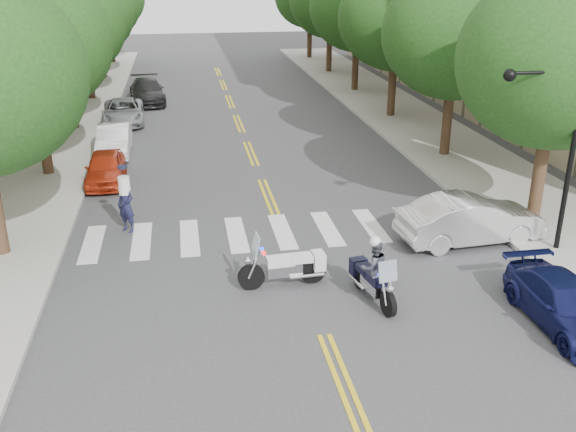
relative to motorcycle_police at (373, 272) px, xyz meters
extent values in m
plane|color=#38383A|center=(-1.64, -1.53, -0.83)|extent=(140.00, 140.00, 0.00)
cube|color=#9E9991|center=(-11.14, 20.47, -0.76)|extent=(5.00, 60.00, 0.15)
cube|color=#9E9991|center=(7.86, 20.47, -0.76)|extent=(5.00, 60.00, 0.15)
cylinder|color=#382316|center=(-10.44, 12.47, 0.83)|extent=(0.44, 0.44, 3.32)
ellipsoid|color=#194012|center=(-10.44, 12.47, 4.73)|extent=(6.40, 6.40, 5.76)
cylinder|color=#382316|center=(-10.44, 20.47, 0.83)|extent=(0.44, 0.44, 3.32)
ellipsoid|color=#194012|center=(-10.44, 20.47, 4.73)|extent=(6.40, 6.40, 5.76)
cylinder|color=#382316|center=(-10.44, 28.47, 0.83)|extent=(0.44, 0.44, 3.32)
ellipsoid|color=#194012|center=(-10.44, 28.47, 4.73)|extent=(6.40, 6.40, 5.76)
cylinder|color=#382316|center=(-10.44, 36.47, 0.83)|extent=(0.44, 0.44, 3.32)
ellipsoid|color=#194012|center=(-10.44, 36.47, 4.73)|extent=(6.40, 6.40, 5.76)
cylinder|color=#382316|center=(-10.44, 44.47, 0.83)|extent=(0.44, 0.44, 3.32)
cylinder|color=#382316|center=(7.16, 4.47, 0.83)|extent=(0.44, 0.44, 3.32)
ellipsoid|color=#194012|center=(7.16, 4.47, 4.73)|extent=(6.40, 6.40, 5.76)
cylinder|color=#382316|center=(7.16, 12.47, 0.83)|extent=(0.44, 0.44, 3.32)
ellipsoid|color=#194012|center=(7.16, 12.47, 4.73)|extent=(6.40, 6.40, 5.76)
cylinder|color=#382316|center=(7.16, 20.47, 0.83)|extent=(0.44, 0.44, 3.32)
ellipsoid|color=#194012|center=(7.16, 20.47, 4.73)|extent=(6.40, 6.40, 5.76)
cylinder|color=#382316|center=(7.16, 28.47, 0.83)|extent=(0.44, 0.44, 3.32)
ellipsoid|color=#194012|center=(7.16, 28.47, 4.73)|extent=(6.40, 6.40, 5.76)
cylinder|color=#382316|center=(7.16, 36.47, 0.83)|extent=(0.44, 0.44, 3.32)
ellipsoid|color=#194012|center=(7.16, 36.47, 4.73)|extent=(6.40, 6.40, 5.76)
cylinder|color=#382316|center=(7.16, 44.47, 0.83)|extent=(0.44, 0.44, 3.32)
cylinder|color=black|center=(6.56, 1.97, 2.17)|extent=(0.16, 0.16, 6.00)
cylinder|color=black|center=(5.36, 1.97, 4.77)|extent=(2.40, 0.10, 0.10)
sphere|color=black|center=(4.26, 1.97, 4.72)|extent=(0.36, 0.36, 0.36)
cylinder|color=black|center=(0.17, -0.90, -0.49)|extent=(0.27, 0.70, 0.69)
cylinder|color=black|center=(-0.13, 0.69, -0.49)|extent=(0.31, 0.71, 0.69)
cube|color=silver|center=(0.01, -0.05, -0.38)|extent=(0.49, 0.95, 0.32)
cube|color=black|center=(0.03, -0.15, -0.13)|extent=(0.49, 0.76, 0.22)
cube|color=black|center=(-0.07, 0.39, -0.11)|extent=(0.50, 0.62, 0.16)
cube|color=black|center=(-0.16, 0.84, -0.23)|extent=(0.49, 0.38, 0.45)
cube|color=#8C99A5|center=(0.14, -0.77, 0.38)|extent=(0.53, 0.25, 0.55)
cube|color=red|center=(0.23, -0.58, 0.20)|extent=(0.12, 0.12, 0.08)
cube|color=#0C26E5|center=(-0.01, -0.62, 0.20)|extent=(0.12, 0.12, 0.08)
imported|color=#474C56|center=(0.01, -0.05, 0.14)|extent=(0.87, 0.74, 1.59)
sphere|color=silver|center=(0.01, -0.05, 0.89)|extent=(0.30, 0.30, 0.30)
cylinder|color=black|center=(-3.13, 1.11, -0.46)|extent=(0.76, 0.21, 0.75)
cylinder|color=black|center=(-1.37, 1.24, -0.46)|extent=(0.76, 0.25, 0.75)
cube|color=silver|center=(-2.19, 1.18, -0.34)|extent=(1.01, 0.42, 0.35)
cube|color=silver|center=(-2.30, 1.17, -0.06)|extent=(0.80, 0.45, 0.24)
cube|color=silver|center=(-1.70, 1.22, -0.04)|extent=(0.64, 0.48, 0.18)
cube|color=silver|center=(-1.21, 1.26, -0.17)|extent=(0.37, 0.51, 0.49)
cube|color=#8C99A5|center=(-2.98, 1.12, 0.48)|extent=(0.21, 0.56, 0.60)
cube|color=red|center=(-2.79, 1.01, 0.29)|extent=(0.12, 0.12, 0.09)
cube|color=#0C26E5|center=(-2.81, 1.27, 0.29)|extent=(0.12, 0.12, 0.09)
imported|color=#171834|center=(-6.75, 5.87, 0.09)|extent=(0.80, 0.78, 1.85)
imported|color=silver|center=(4.18, 3.16, -0.06)|extent=(4.81, 2.03, 1.54)
imported|color=#101443|center=(4.35, -2.03, -0.24)|extent=(1.69, 4.08, 1.18)
imported|color=#B82E13|center=(-7.94, 11.16, -0.19)|extent=(1.59, 3.81, 1.29)
imported|color=white|center=(-7.94, 15.38, -0.15)|extent=(1.49, 4.15, 1.36)
imported|color=gray|center=(-7.94, 21.58, -0.18)|extent=(2.44, 4.84, 1.31)
imported|color=black|center=(-6.84, 26.97, -0.09)|extent=(2.56, 5.30, 1.49)
imported|color=#ACABB0|center=(-6.84, 27.97, -0.18)|extent=(1.85, 3.98, 1.32)
camera|label=1|loc=(-4.73, -14.63, 7.69)|focal=40.00mm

